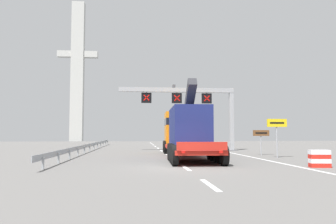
{
  "coord_description": "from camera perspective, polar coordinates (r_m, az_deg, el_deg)",
  "views": [
    {
      "loc": [
        -2.27,
        -17.0,
        1.76
      ],
      "look_at": [
        0.4,
        10.97,
        3.61
      ],
      "focal_mm": 34.71,
      "sensor_mm": 36.0,
      "label": 1
    }
  ],
  "objects": [
    {
      "name": "ground",
      "position": [
        17.24,
        2.18,
        -9.64
      ],
      "size": [
        112.0,
        112.0,
        0.0
      ],
      "primitive_type": "plane",
      "color": "slate"
    },
    {
      "name": "lane_markings",
      "position": [
        35.91,
        -1.48,
        -6.57
      ],
      "size": [
        0.2,
        52.16,
        0.01
      ],
      "color": "silver",
      "rests_on": "ground"
    },
    {
      "name": "edge_line_right",
      "position": [
        30.26,
        10.9,
        -7.03
      ],
      "size": [
        0.2,
        63.0,
        0.01
      ],
      "primitive_type": "cube",
      "color": "silver",
      "rests_on": "ground"
    },
    {
      "name": "overhead_lane_gantry",
      "position": [
        33.2,
        4.11,
        2.17
      ],
      "size": [
        11.98,
        0.9,
        6.71
      ],
      "color": "#9EA0A5",
      "rests_on": "ground"
    },
    {
      "name": "heavy_haul_truck_red",
      "position": [
        25.1,
        2.96,
        -3.25
      ],
      "size": [
        3.46,
        14.14,
        5.3
      ],
      "color": "red",
      "rests_on": "ground"
    },
    {
      "name": "exit_sign_yellow",
      "position": [
        24.86,
        18.58,
        -2.72
      ],
      "size": [
        1.48,
        0.15,
        2.81
      ],
      "color": "#9EA0A5",
      "rests_on": "ground"
    },
    {
      "name": "tourist_info_sign_brown",
      "position": [
        27.35,
        16.03,
        -4.12
      ],
      "size": [
        1.35,
        0.15,
        2.03
      ],
      "color": "#9EA0A5",
      "rests_on": "ground"
    },
    {
      "name": "crash_barrier_striped",
      "position": [
        18.74,
        25.05,
        -7.44
      ],
      "size": [
        1.06,
        0.64,
        0.9
      ],
      "color": "red",
      "rests_on": "ground"
    },
    {
      "name": "guardrail_left",
      "position": [
        34.28,
        -13.31,
        -5.68
      ],
      "size": [
        0.13,
        37.88,
        0.76
      ],
      "color": "#999EA3",
      "rests_on": "ground"
    },
    {
      "name": "bridge_pylon_distant",
      "position": [
        77.57,
        -15.6,
        7.23
      ],
      "size": [
        9.0,
        2.0,
        31.97
      ],
      "color": "#B7B7B2",
      "rests_on": "ground"
    }
  ]
}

